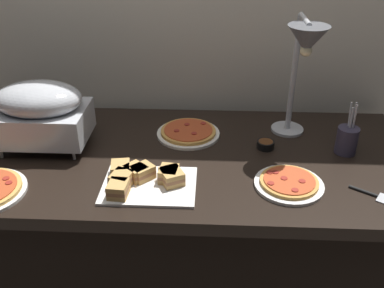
{
  "coord_description": "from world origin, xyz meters",
  "views": [
    {
      "loc": [
        0.13,
        -1.48,
        1.66
      ],
      "look_at": [
        0.06,
        0.0,
        0.81
      ],
      "focal_mm": 40.73,
      "sensor_mm": 36.0,
      "label": 1
    }
  ],
  "objects_px": {
    "heat_lamp": "(304,52)",
    "sauce_cup_near": "(265,144)",
    "pizza_plate_center": "(188,132)",
    "sandwich_platter": "(143,179)",
    "chafing_dish": "(41,112)",
    "pizza_plate_front": "(289,183)",
    "serving_spatula": "(376,196)",
    "utensil_holder": "(347,140)"
  },
  "relations": [
    {
      "from": "chafing_dish",
      "to": "sandwich_platter",
      "type": "bearing_deg",
      "value": -30.78
    },
    {
      "from": "pizza_plate_center",
      "to": "utensil_holder",
      "type": "relative_size",
      "value": 1.25
    },
    {
      "from": "heat_lamp",
      "to": "sauce_cup_near",
      "type": "bearing_deg",
      "value": -167.93
    },
    {
      "from": "sauce_cup_near",
      "to": "utensil_holder",
      "type": "relative_size",
      "value": 0.33
    },
    {
      "from": "sandwich_platter",
      "to": "utensil_holder",
      "type": "xyz_separation_m",
      "value": [
        0.77,
        0.27,
        0.03
      ]
    },
    {
      "from": "pizza_plate_center",
      "to": "serving_spatula",
      "type": "distance_m",
      "value": 0.79
    },
    {
      "from": "pizza_plate_center",
      "to": "sandwich_platter",
      "type": "relative_size",
      "value": 0.82
    },
    {
      "from": "pizza_plate_center",
      "to": "sandwich_platter",
      "type": "distance_m",
      "value": 0.41
    },
    {
      "from": "chafing_dish",
      "to": "sauce_cup_near",
      "type": "distance_m",
      "value": 0.91
    },
    {
      "from": "chafing_dish",
      "to": "serving_spatula",
      "type": "distance_m",
      "value": 1.29
    },
    {
      "from": "serving_spatula",
      "to": "pizza_plate_front",
      "type": "bearing_deg",
      "value": 170.28
    },
    {
      "from": "sauce_cup_near",
      "to": "pizza_plate_front",
      "type": "bearing_deg",
      "value": -78.07
    },
    {
      "from": "heat_lamp",
      "to": "sauce_cup_near",
      "type": "xyz_separation_m",
      "value": [
        -0.11,
        -0.02,
        -0.38
      ]
    },
    {
      "from": "sandwich_platter",
      "to": "pizza_plate_center",
      "type": "bearing_deg",
      "value": 70.03
    },
    {
      "from": "pizza_plate_center",
      "to": "sauce_cup_near",
      "type": "bearing_deg",
      "value": -16.5
    },
    {
      "from": "pizza_plate_center",
      "to": "sauce_cup_near",
      "type": "height_order",
      "value": "same"
    },
    {
      "from": "chafing_dish",
      "to": "utensil_holder",
      "type": "relative_size",
      "value": 1.67
    },
    {
      "from": "pizza_plate_front",
      "to": "sandwich_platter",
      "type": "xyz_separation_m",
      "value": [
        -0.52,
        -0.02,
        0.01
      ]
    },
    {
      "from": "pizza_plate_center",
      "to": "serving_spatula",
      "type": "xyz_separation_m",
      "value": [
        0.67,
        -0.41,
        -0.01
      ]
    },
    {
      "from": "heat_lamp",
      "to": "pizza_plate_front",
      "type": "relative_size",
      "value": 2.09
    },
    {
      "from": "chafing_dish",
      "to": "utensil_holder",
      "type": "xyz_separation_m",
      "value": [
        1.22,
        0.0,
        -0.1
      ]
    },
    {
      "from": "sandwich_platter",
      "to": "utensil_holder",
      "type": "relative_size",
      "value": 1.52
    },
    {
      "from": "pizza_plate_front",
      "to": "chafing_dish",
      "type": "bearing_deg",
      "value": 165.65
    },
    {
      "from": "sandwich_platter",
      "to": "heat_lamp",
      "type": "bearing_deg",
      "value": 28.49
    },
    {
      "from": "utensil_holder",
      "to": "sandwich_platter",
      "type": "bearing_deg",
      "value": -161.08
    },
    {
      "from": "pizza_plate_front",
      "to": "sauce_cup_near",
      "type": "distance_m",
      "value": 0.27
    },
    {
      "from": "sauce_cup_near",
      "to": "serving_spatula",
      "type": "height_order",
      "value": "sauce_cup_near"
    },
    {
      "from": "heat_lamp",
      "to": "sandwich_platter",
      "type": "relative_size",
      "value": 1.56
    },
    {
      "from": "pizza_plate_front",
      "to": "serving_spatula",
      "type": "height_order",
      "value": "pizza_plate_front"
    },
    {
      "from": "chafing_dish",
      "to": "sandwich_platter",
      "type": "distance_m",
      "value": 0.53
    },
    {
      "from": "heat_lamp",
      "to": "pizza_plate_center",
      "type": "bearing_deg",
      "value": 170.63
    },
    {
      "from": "serving_spatula",
      "to": "chafing_dish",
      "type": "bearing_deg",
      "value": 166.71
    },
    {
      "from": "sandwich_platter",
      "to": "sauce_cup_near",
      "type": "relative_size",
      "value": 4.62
    },
    {
      "from": "heat_lamp",
      "to": "utensil_holder",
      "type": "bearing_deg",
      "value": -12.1
    },
    {
      "from": "chafing_dish",
      "to": "pizza_plate_front",
      "type": "xyz_separation_m",
      "value": [
        0.96,
        -0.24,
        -0.14
      ]
    },
    {
      "from": "chafing_dish",
      "to": "pizza_plate_center",
      "type": "distance_m",
      "value": 0.61
    },
    {
      "from": "pizza_plate_center",
      "to": "sandwich_platter",
      "type": "xyz_separation_m",
      "value": [
        -0.14,
        -0.38,
        0.01
      ]
    },
    {
      "from": "sauce_cup_near",
      "to": "pizza_plate_center",
      "type": "bearing_deg",
      "value": 163.5
    },
    {
      "from": "chafing_dish",
      "to": "heat_lamp",
      "type": "height_order",
      "value": "heat_lamp"
    },
    {
      "from": "heat_lamp",
      "to": "pizza_plate_front",
      "type": "xyz_separation_m",
      "value": [
        -0.05,
        -0.29,
        -0.39
      ]
    },
    {
      "from": "chafing_dish",
      "to": "sauce_cup_near",
      "type": "bearing_deg",
      "value": 1.45
    },
    {
      "from": "pizza_plate_front",
      "to": "heat_lamp",
      "type": "bearing_deg",
      "value": 79.4
    }
  ]
}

